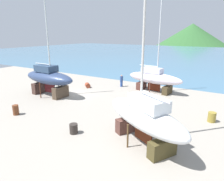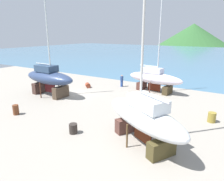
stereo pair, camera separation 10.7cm
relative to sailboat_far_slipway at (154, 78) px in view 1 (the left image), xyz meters
The scene contains 11 objects.
ground_plane 13.07m from the sailboat_far_slipway, 128.32° to the right, with size 54.34×54.34×0.00m, color gray.
sea_water 52.40m from the sailboat_far_slipway, 98.81° to the left, with size 165.95×96.65×0.01m, color teal.
headland_hill 168.37m from the sailboat_far_slipway, 99.02° to the left, with size 98.29×98.29×30.66m, color #2E5C2C.
sailboat_far_slipway is the anchor object (origin of this frame).
sailboat_mid_port 13.25m from the sailboat_far_slipway, 141.48° to the right, with size 7.66×2.91×12.97m.
sailboat_large_starboard 13.40m from the sailboat_far_slipway, 72.92° to the right, with size 7.83×5.80×12.72m.
worker 4.89m from the sailboat_far_slipway, behind, with size 0.29×0.46×1.71m.
barrel_rust_mid 16.58m from the sailboat_far_slipway, 119.98° to the right, with size 0.54×0.54×0.95m, color brown.
barrel_rust_far 10.13m from the sailboat_far_slipway, 40.39° to the right, with size 0.66×0.66×0.87m, color olive.
barrel_tipped_left 9.23m from the sailboat_far_slipway, 160.93° to the right, with size 0.65×0.65×0.87m, color brown.
barrel_blue_faded 14.40m from the sailboat_far_slipway, 94.60° to the right, with size 0.63×0.63×0.76m, color #2F2824.
Camera 1 is at (16.68, -18.29, 7.41)m, focal length 32.46 mm.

